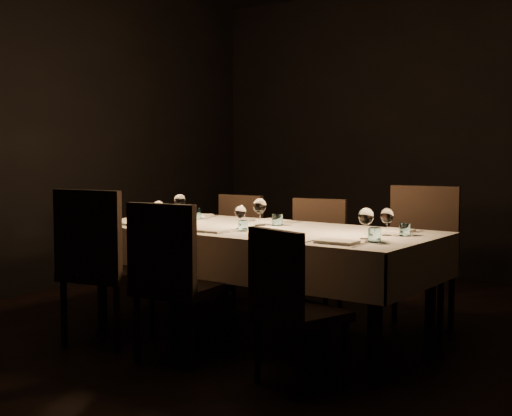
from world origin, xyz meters
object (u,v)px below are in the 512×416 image
Objects in this scene: chair_near_right at (290,300)px; chair_far_left at (234,243)px; chair_far_right at (420,252)px; dining_table at (256,238)px; chair_near_left at (100,261)px; chair_near_center at (173,275)px; chair_far_center at (315,252)px.

chair_far_left is (-1.61, 1.61, 0.01)m from chair_near_right.
chair_far_right reaches higher than chair_far_left.
chair_near_left is (-0.69, -0.81, -0.12)m from dining_table.
chair_near_right is (0.84, 0.01, -0.05)m from chair_near_center.
dining_table is 2.77× the size of chair_far_left.
chair_near_right is at bearing 168.28° from chair_near_left.
chair_far_center is at bearing 87.02° from dining_table.
chair_far_center is at bearing -6.91° from chair_far_left.
chair_near_left is 1.18× the size of chair_near_right.
dining_table is 0.83m from chair_near_center.
chair_near_left is 2.26m from chair_far_right.
chair_near_left is 1.50m from chair_near_right.
chair_far_right is (1.58, 1.61, -0.00)m from chair_near_left.
dining_table is 2.40× the size of chair_near_left.
dining_table is 1.08m from chair_near_left.
dining_table is at bearing -104.46° from chair_far_center.
chair_near_right is at bearing 173.26° from chair_near_center.
chair_far_left reaches higher than chair_near_right.
chair_near_center is at bearing -104.19° from chair_far_center.
chair_near_right is at bearing -103.11° from chair_far_right.
chair_near_center is 1.56m from chair_far_center.
chair_near_right is at bearing -45.08° from dining_table.
chair_far_left is 0.87× the size of chair_far_right.
chair_near_left is 1.01× the size of chair_far_right.
chair_near_right is (0.81, -0.81, -0.19)m from dining_table.
chair_far_center is (0.07, 1.56, -0.03)m from chair_near_center.
chair_far_left is (-0.11, 1.61, -0.06)m from chair_near_left.
dining_table is at bearing -148.29° from chair_far_right.
chair_near_center is 1.08× the size of chair_far_center.
chair_far_right is at bearing -2.76° from chair_far_left.
chair_near_left is 1.14× the size of chair_far_center.
chair_far_right is (0.88, 0.80, -0.12)m from dining_table.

